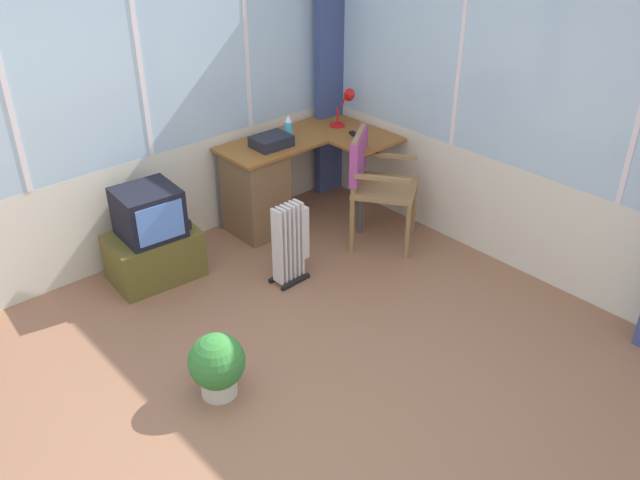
# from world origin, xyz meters

# --- Properties ---
(ground) EXTENTS (5.63, 5.10, 0.06)m
(ground) POSITION_xyz_m (0.00, 0.00, -0.03)
(ground) COLOR #936247
(north_window_panel) EXTENTS (4.63, 0.07, 2.50)m
(north_window_panel) POSITION_xyz_m (0.00, 2.08, 1.25)
(north_window_panel) COLOR silver
(north_window_panel) RESTS_ON ground
(east_window_panel) EXTENTS (0.07, 4.10, 2.50)m
(east_window_panel) POSITION_xyz_m (2.34, -0.00, 1.25)
(east_window_panel) COLOR silver
(east_window_panel) RESTS_ON ground
(curtain_corner) EXTENTS (0.34, 0.08, 2.40)m
(curtain_corner) POSITION_xyz_m (2.21, 1.95, 1.20)
(curtain_corner) COLOR #3B4B80
(curtain_corner) RESTS_ON ground
(desk) EXTENTS (1.34, 0.91, 0.73)m
(desk) POSITION_xyz_m (1.27, 1.75, 0.40)
(desk) COLOR #965B27
(desk) RESTS_ON ground
(desk_lamp) EXTENTS (0.23, 0.20, 0.33)m
(desk_lamp) POSITION_xyz_m (2.13, 1.66, 0.94)
(desk_lamp) COLOR red
(desk_lamp) RESTS_ON desk
(tv_remote) EXTENTS (0.09, 0.16, 0.02)m
(tv_remote) POSITION_xyz_m (2.01, 1.44, 0.74)
(tv_remote) COLOR black
(tv_remote) RESTS_ON desk
(spray_bottle) EXTENTS (0.06, 0.06, 0.22)m
(spray_bottle) POSITION_xyz_m (1.54, 1.74, 0.83)
(spray_bottle) COLOR #42BAE1
(spray_bottle) RESTS_ON desk
(paper_tray) EXTENTS (0.31, 0.24, 0.09)m
(paper_tray) POSITION_xyz_m (1.35, 1.73, 0.77)
(paper_tray) COLOR #21242E
(paper_tray) RESTS_ON desk
(wooden_armchair) EXTENTS (0.67, 0.67, 0.92)m
(wooden_armchair) POSITION_xyz_m (1.78, 1.03, 0.60)
(wooden_armchair) COLOR olive
(wooden_armchair) RESTS_ON ground
(tv_on_stand) EXTENTS (0.67, 0.49, 0.73)m
(tv_on_stand) POSITION_xyz_m (0.20, 1.70, 0.32)
(tv_on_stand) COLOR brown
(tv_on_stand) RESTS_ON ground
(space_heater) EXTENTS (0.31, 0.18, 0.63)m
(space_heater) POSITION_xyz_m (0.93, 1.00, 0.32)
(space_heater) COLOR silver
(space_heater) RESTS_ON ground
(potted_plant) EXTENTS (0.33, 0.33, 0.41)m
(potted_plant) POSITION_xyz_m (-0.17, 0.34, 0.22)
(potted_plant) COLOR beige
(potted_plant) RESTS_ON ground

